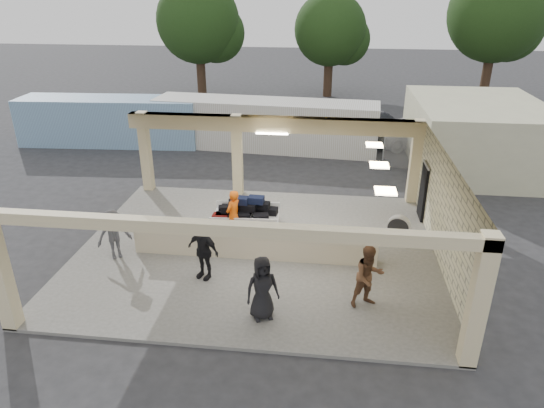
# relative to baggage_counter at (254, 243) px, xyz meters

# --- Properties ---
(ground) EXTENTS (120.00, 120.00, 0.00)m
(ground) POSITION_rel_baggage_counter_xyz_m (0.00, 0.50, -0.59)
(ground) COLOR #28282B
(ground) RESTS_ON ground
(pavilion) EXTENTS (12.01, 10.00, 3.55)m
(pavilion) POSITION_rel_baggage_counter_xyz_m (0.21, 1.16, 0.76)
(pavilion) COLOR #5F5E58
(pavilion) RESTS_ON ground
(baggage_counter) EXTENTS (8.20, 0.58, 0.98)m
(baggage_counter) POSITION_rel_baggage_counter_xyz_m (0.00, 0.00, 0.00)
(baggage_counter) COLOR beige
(baggage_counter) RESTS_ON pavilion
(luggage_cart) EXTENTS (2.43, 1.58, 1.38)m
(luggage_cart) POSITION_rel_baggage_counter_xyz_m (-0.58, 1.69, 0.27)
(luggage_cart) COLOR silver
(luggage_cart) RESTS_ON pavilion
(drum_fan) EXTENTS (0.86, 0.48, 0.91)m
(drum_fan) POSITION_rel_baggage_counter_xyz_m (4.86, 1.75, 0.00)
(drum_fan) COLOR silver
(drum_fan) RESTS_ON pavilion
(baggage_handler) EXTENTS (0.64, 0.77, 1.86)m
(baggage_handler) POSITION_rel_baggage_counter_xyz_m (-0.88, 1.06, 0.44)
(baggage_handler) COLOR #DE530B
(baggage_handler) RESTS_ON pavilion
(passenger_a) EXTENTS (0.99, 0.74, 1.86)m
(passenger_a) POSITION_rel_baggage_counter_xyz_m (3.55, -2.29, 0.44)
(passenger_a) COLOR brown
(passenger_a) RESTS_ON pavilion
(passenger_b) EXTENTS (1.16, 0.79, 1.86)m
(passenger_b) POSITION_rel_baggage_counter_xyz_m (-1.33, -1.43, 0.44)
(passenger_b) COLOR black
(passenger_b) RESTS_ON pavilion
(passenger_c) EXTENTS (1.12, 0.97, 1.71)m
(passenger_c) POSITION_rel_baggage_counter_xyz_m (-4.50, -0.62, 0.37)
(passenger_c) COLOR #454549
(passenger_c) RESTS_ON pavilion
(passenger_d) EXTENTS (0.97, 0.70, 1.83)m
(passenger_d) POSITION_rel_baggage_counter_xyz_m (0.72, -3.17, 0.43)
(passenger_d) COLOR black
(passenger_d) RESTS_ON pavilion
(car_white_a) EXTENTS (5.85, 4.27, 1.51)m
(car_white_a) POSITION_rel_baggage_counter_xyz_m (7.34, 13.64, 0.17)
(car_white_a) COLOR silver
(car_white_a) RESTS_ON ground
(car_white_b) EXTENTS (4.38, 3.19, 1.30)m
(car_white_b) POSITION_rel_baggage_counter_xyz_m (11.63, 13.92, 0.06)
(car_white_b) COLOR silver
(car_white_b) RESTS_ON ground
(car_dark) EXTENTS (4.36, 4.24, 1.50)m
(car_dark) POSITION_rel_baggage_counter_xyz_m (5.07, 14.55, 0.16)
(car_dark) COLOR black
(car_dark) RESTS_ON ground
(container_white) EXTENTS (12.41, 3.44, 2.65)m
(container_white) POSITION_rel_baggage_counter_xyz_m (-1.24, 12.08, 0.74)
(container_white) COLOR silver
(container_white) RESTS_ON ground
(container_blue) EXTENTS (10.18, 2.99, 2.61)m
(container_blue) POSITION_rel_baggage_counter_xyz_m (-10.07, 11.89, 0.72)
(container_blue) COLOR #80ACCC
(container_blue) RESTS_ON ground
(fence) EXTENTS (12.06, 0.06, 2.03)m
(fence) POSITION_rel_baggage_counter_xyz_m (11.00, 9.50, 0.47)
(fence) COLOR gray
(fence) RESTS_ON ground
(tree_left) EXTENTS (6.60, 6.30, 9.00)m
(tree_left) POSITION_rel_baggage_counter_xyz_m (-7.68, 24.66, 5.00)
(tree_left) COLOR #382619
(tree_left) RESTS_ON ground
(tree_mid) EXTENTS (6.00, 5.60, 8.00)m
(tree_mid) POSITION_rel_baggage_counter_xyz_m (2.32, 26.66, 4.38)
(tree_mid) COLOR #382619
(tree_mid) RESTS_ON ground
(tree_right) EXTENTS (7.20, 7.00, 10.00)m
(tree_right) POSITION_rel_baggage_counter_xyz_m (14.32, 25.66, 5.63)
(tree_right) COLOR #382619
(tree_right) RESTS_ON ground
(adjacent_building) EXTENTS (6.00, 8.00, 3.20)m
(adjacent_building) POSITION_rel_baggage_counter_xyz_m (9.50, 10.50, 1.01)
(adjacent_building) COLOR beige
(adjacent_building) RESTS_ON ground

